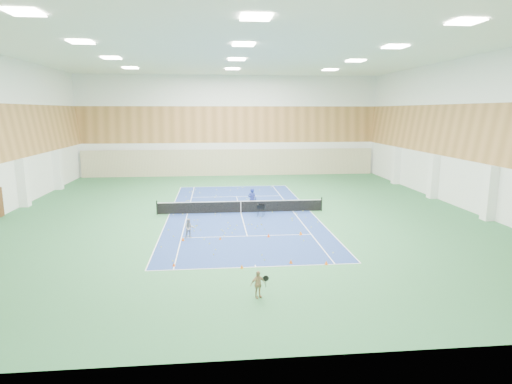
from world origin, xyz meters
TOP-DOWN VIEW (x-y plane):
  - ground at (0.00, 0.00)m, footprint 40.00×40.00m
  - room_shell at (0.00, 0.00)m, footprint 36.00×40.00m
  - wood_cladding at (0.00, 0.00)m, footprint 36.00×40.00m
  - ceiling_light_grid at (0.00, 0.00)m, footprint 21.40×25.40m
  - court_surface at (0.00, 0.00)m, footprint 10.97×23.77m
  - tennis_balls_scatter at (0.00, 0.00)m, footprint 10.57×22.77m
  - tennis_net at (0.00, 0.00)m, footprint 12.80×0.10m
  - back_curtain at (0.00, 19.75)m, footprint 35.40×0.16m
  - coach at (0.94, 0.60)m, footprint 0.77×0.62m
  - child_court at (-3.62, -6.36)m, footprint 0.66×0.55m
  - child_apron at (-0.25, -15.44)m, footprint 0.75×0.52m
  - ball_cart at (1.43, -1.24)m, footprint 0.65×0.65m
  - cone_svc_a at (-3.98, -6.97)m, footprint 0.20×0.20m
  - cone_svc_b at (-1.71, -6.95)m, footprint 0.17×0.17m
  - cone_svc_c at (1.32, -6.73)m, footprint 0.21×0.21m
  - cone_svc_d at (3.44, -6.41)m, footprint 0.21×0.21m
  - cone_base_a at (-4.13, -11.35)m, footprint 0.18×0.18m
  - cone_base_b at (-0.71, -11.97)m, footprint 0.17×0.17m
  - cone_base_c at (1.87, -11.53)m, footprint 0.20×0.20m
  - cone_base_d at (3.65, -11.85)m, footprint 0.19×0.19m

SIDE VIEW (x-z plane):
  - ground at x=0.00m, z-range 0.00..0.00m
  - court_surface at x=0.00m, z-range 0.00..0.01m
  - tennis_balls_scatter at x=0.00m, z-range 0.01..0.08m
  - cone_svc_b at x=-1.71m, z-range 0.00..0.19m
  - cone_base_b at x=-0.71m, z-range 0.00..0.19m
  - cone_base_a at x=-4.13m, z-range 0.00..0.20m
  - cone_base_d at x=3.65m, z-range 0.00..0.21m
  - cone_base_c at x=1.87m, z-range 0.00..0.22m
  - cone_svc_a at x=-3.98m, z-range 0.00..0.22m
  - cone_svc_c at x=1.32m, z-range 0.00..0.23m
  - cone_svc_d at x=3.44m, z-range 0.00..0.23m
  - ball_cart at x=1.43m, z-range 0.00..0.89m
  - tennis_net at x=0.00m, z-range 0.00..1.10m
  - child_apron at x=-0.25m, z-range 0.00..1.18m
  - child_court at x=-3.62m, z-range 0.00..1.22m
  - coach at x=0.94m, z-range 0.00..1.82m
  - back_curtain at x=0.00m, z-range 0.00..3.20m
  - room_shell at x=0.00m, z-range 0.00..12.00m
  - wood_cladding at x=0.00m, z-range 4.00..12.00m
  - ceiling_light_grid at x=0.00m, z-range 11.89..11.95m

